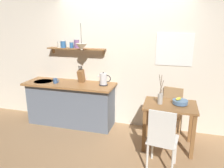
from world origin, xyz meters
name	(u,v)px	position (x,y,z in m)	size (l,w,h in m)	color
ground_plane	(114,137)	(0.00, 0.00, 0.00)	(14.00, 14.00, 0.00)	#A87F56
back_wall	(133,60)	(0.20, 0.65, 1.35)	(6.80, 0.11, 2.70)	silver
kitchen_counter	(71,103)	(-1.00, 0.32, 0.45)	(1.83, 0.63, 0.89)	slate
wall_shelf	(73,47)	(-0.99, 0.49, 1.59)	(1.21, 0.20, 0.30)	brown
dining_table	(169,113)	(0.97, -0.04, 0.62)	(0.84, 0.62, 0.77)	brown
dining_chair_near	(162,138)	(0.89, -0.73, 0.53)	(0.45, 0.44, 0.96)	white
dining_chair_far	(171,109)	(0.99, 0.41, 0.50)	(0.48, 0.47, 0.90)	tan
fruit_bowl	(180,102)	(1.12, -0.01, 0.82)	(0.24, 0.24, 0.12)	#51759E
twig_vase	(160,98)	(0.80, -0.06, 0.87)	(0.08, 0.08, 0.49)	#B7B2A8
electric_kettle	(104,79)	(-0.29, 0.34, 1.00)	(0.26, 0.17, 0.26)	black
knife_block	(81,76)	(-0.79, 0.42, 1.02)	(0.10, 0.19, 0.34)	brown
coffee_mug_by_sink	(55,81)	(-1.26, 0.22, 0.94)	(0.13, 0.09, 0.10)	#3D5B89
pendant_lamp	(82,47)	(-0.67, 0.22, 1.62)	(0.21, 0.21, 0.48)	black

